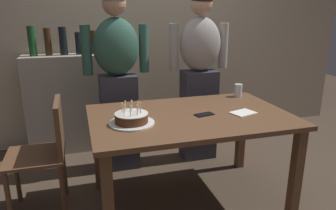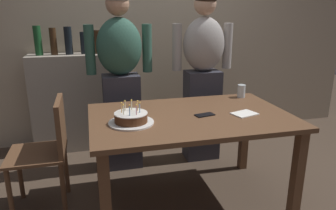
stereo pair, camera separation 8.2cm
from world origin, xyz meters
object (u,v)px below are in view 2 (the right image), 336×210
at_px(water_glass_near, 241,91).
at_px(cell_phone, 205,115).
at_px(person_man_bearded, 121,80).
at_px(person_woman_cardigan, 203,76).
at_px(dining_chair, 49,146).
at_px(birthday_cake, 131,119).
at_px(napkin_stack, 244,114).

bearing_deg(water_glass_near, cell_phone, -140.83).
xyz_separation_m(water_glass_near, person_man_bearded, (-1.04, 0.39, 0.08)).
xyz_separation_m(person_woman_cardigan, dining_chair, (-1.42, -0.56, -0.36)).
distance_m(birthday_cake, dining_chair, 0.70).
height_order(birthday_cake, cell_phone, birthday_cake).
relative_size(water_glass_near, person_woman_cardigan, 0.07).
bearing_deg(dining_chair, water_glass_near, 96.03).
bearing_deg(water_glass_near, person_man_bearded, 159.59).
bearing_deg(cell_phone, person_woman_cardigan, 59.21).
height_order(birthday_cake, person_woman_cardigan, person_woman_cardigan).
height_order(water_glass_near, person_woman_cardigan, person_woman_cardigan).
relative_size(cell_phone, dining_chair, 0.17).
height_order(water_glass_near, napkin_stack, water_glass_near).
height_order(cell_phone, person_man_bearded, person_man_bearded).
bearing_deg(birthday_cake, dining_chair, 155.44).
xyz_separation_m(birthday_cake, cell_phone, (0.56, 0.04, -0.03)).
height_order(napkin_stack, person_man_bearded, person_man_bearded).
relative_size(person_man_bearded, dining_chair, 1.90).
height_order(birthday_cake, person_man_bearded, person_man_bearded).
height_order(cell_phone, person_woman_cardigan, person_woman_cardigan).
relative_size(napkin_stack, person_man_bearded, 0.11).
xyz_separation_m(water_glass_near, cell_phone, (-0.50, -0.41, -0.05)).
xyz_separation_m(cell_phone, dining_chair, (-1.15, 0.23, -0.23)).
relative_size(birthday_cake, dining_chair, 0.36).
bearing_deg(napkin_stack, birthday_cake, 179.42).
bearing_deg(person_woman_cardigan, person_man_bearded, 0.00).
height_order(water_glass_near, person_man_bearded, person_man_bearded).
distance_m(birthday_cake, person_woman_cardigan, 1.18).
relative_size(birthday_cake, napkin_stack, 1.77).
bearing_deg(person_man_bearded, cell_phone, 124.14).
bearing_deg(dining_chair, napkin_stack, 79.12).
xyz_separation_m(cell_phone, napkin_stack, (0.30, -0.05, 0.00)).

